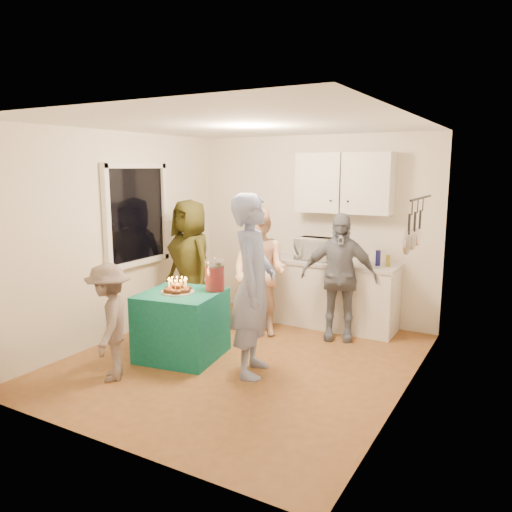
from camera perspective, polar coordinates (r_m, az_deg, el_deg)
The scene contains 19 objects.
floor at distance 5.77m, azimuth -1.75°, elevation -11.85°, with size 4.00×4.00×0.00m, color brown.
ceiling at distance 5.37m, azimuth -1.90°, elevation 14.82°, with size 4.00×4.00×0.00m, color white.
back_wall at distance 7.19m, azimuth 6.50°, elevation 3.20°, with size 3.60×3.60×0.00m, color silver.
left_wall at distance 6.53m, azimuth -15.45°, elevation 2.19°, with size 4.00×4.00×0.00m, color silver.
right_wall at distance 4.76m, azimuth 17.05°, elevation -0.75°, with size 4.00×4.00×0.00m, color silver.
window_night at distance 6.70m, azimuth -13.56°, elevation 4.62°, with size 0.04×1.00×1.20m, color black.
counter at distance 7.00m, azimuth 6.90°, elevation -4.25°, with size 2.20×0.58×0.86m, color white.
countertop at distance 6.90m, azimuth 6.98°, elevation -0.59°, with size 2.24×0.62×0.05m, color beige.
upper_cabinet at distance 6.82m, azimuth 10.01°, elevation 8.21°, with size 1.30×0.30×0.80m, color white.
pot_rack at distance 5.41m, azimuth 18.02°, elevation 3.68°, with size 0.12×1.00×0.60m, color black.
microwave at distance 6.88m, azimuth 6.86°, elevation 0.83°, with size 0.53×0.36×0.29m, color white.
party_table at distance 5.83m, azimuth -8.46°, elevation -7.76°, with size 0.85×0.85×0.76m, color #0F6555.
donut_cake at distance 5.71m, azimuth -8.96°, elevation -3.27°, with size 0.38×0.38×0.18m, color #381C0C, non-canonical shape.
punch_jar at distance 5.73m, azimuth -4.72°, elevation -2.31°, with size 0.22×0.22×0.34m, color red.
man_birthday at distance 5.17m, azimuth -0.33°, elevation -3.38°, with size 0.70×0.46×1.91m, color #8696C4.
woman_back_left at distance 6.81m, azimuth -7.52°, elevation -0.89°, with size 0.85×0.55×1.74m, color #4F4D16.
woman_back_center at distance 6.42m, azimuth 0.39°, elevation -1.84°, with size 0.81×0.63×1.66m, color #ED9E7B.
woman_back_right at distance 6.34m, azimuth 9.43°, elevation -2.35°, with size 0.94×0.39×1.61m, color black.
child_near_left at distance 5.33m, azimuth -16.40°, elevation -7.25°, with size 0.78×0.45×1.21m, color #5F514C.
Camera 1 is at (2.78, -4.57, 2.16)m, focal length 35.00 mm.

